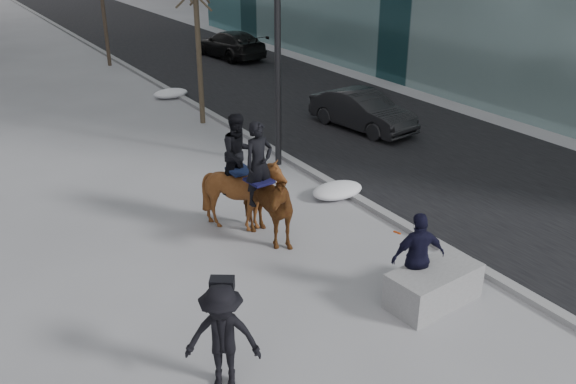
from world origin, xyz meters
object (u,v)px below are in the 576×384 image
car_near (362,111)px  planter (434,286)px  mounted_left (262,199)px  mounted_right (242,185)px

car_near → planter: bearing=-129.2°
planter → mounted_left: 4.09m
planter → car_near: bearing=59.2°
mounted_left → mounted_right: (-0.08, 0.77, 0.07)m
planter → mounted_left: bearing=111.6°
car_near → mounted_right: (-6.89, -4.42, 0.43)m
mounted_left → mounted_right: size_ratio=1.00×
planter → mounted_right: size_ratio=0.65×
mounted_left → planter: bearing=-68.4°
car_near → mounted_right: mounted_right is taller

